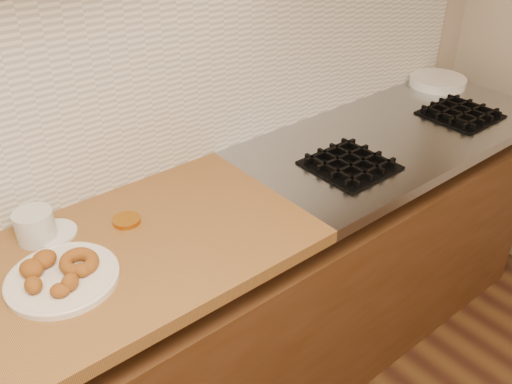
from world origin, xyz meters
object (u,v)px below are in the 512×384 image
ring_donut (79,262)px  plate_stack (437,81)px  plastic_tub (35,226)px  donut_plate (63,278)px

ring_donut → plate_stack: ring_donut is taller
plate_stack → ring_donut: bearing=-173.7°
plastic_tub → plate_stack: plastic_tub is taller
donut_plate → plastic_tub: size_ratio=2.63×
plastic_tub → plate_stack: 1.82m
plastic_tub → plate_stack: size_ratio=0.42×
ring_donut → plastic_tub: (-0.03, 0.21, 0.01)m
ring_donut → plate_stack: size_ratio=0.39×
ring_donut → plate_stack: (1.79, 0.20, -0.01)m
plastic_tub → donut_plate: bearing=-94.2°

